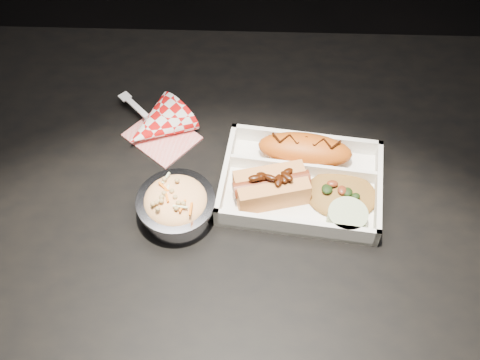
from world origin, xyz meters
The scene contains 8 objects.
dining_table centered at (0.00, 0.00, 0.66)m, with size 1.20×0.80×0.75m.
food_tray centered at (0.11, 0.02, 0.76)m, with size 0.27×0.21×0.04m.
fried_pastry centered at (0.12, 0.07, 0.78)m, with size 0.15×0.06×0.05m, color #C65713.
hotdog centered at (0.06, -0.01, 0.78)m, with size 0.12×0.08×0.06m.
fried_rice_mound centered at (0.17, 0.00, 0.77)m, with size 0.11×0.09×0.03m, color olive.
cupcake_liner centered at (0.18, -0.06, 0.77)m, with size 0.06×0.06×0.03m, color #A6B88B.
foil_coleslaw_cup centered at (-0.08, -0.05, 0.78)m, with size 0.12×0.12×0.07m.
napkin_fork centered at (-0.13, 0.13, 0.77)m, with size 0.16×0.16×0.10m.
Camera 1 is at (0.03, -0.56, 1.54)m, focal length 45.00 mm.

